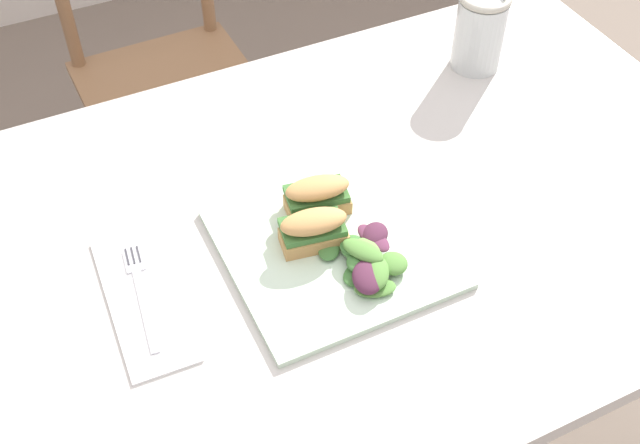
% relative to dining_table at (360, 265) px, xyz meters
% --- Properties ---
extents(dining_table, '(1.24, 0.83, 0.74)m').
position_rel_dining_table_xyz_m(dining_table, '(0.00, 0.00, 0.00)').
color(dining_table, '#BCB7AD').
rests_on(dining_table, ground).
extents(chair_wooden_far, '(0.41, 0.41, 0.87)m').
position_rel_dining_table_xyz_m(chair_wooden_far, '(-0.08, 0.84, -0.16)').
color(chair_wooden_far, '#8E6642').
rests_on(chair_wooden_far, ground).
extents(plate_lunch, '(0.29, 0.29, 0.01)m').
position_rel_dining_table_xyz_m(plate_lunch, '(-0.08, -0.05, 0.13)').
color(plate_lunch, beige).
rests_on(plate_lunch, dining_table).
extents(sandwich_half_front, '(0.10, 0.07, 0.06)m').
position_rel_dining_table_xyz_m(sandwich_half_front, '(-0.10, -0.04, 0.17)').
color(sandwich_half_front, tan).
rests_on(sandwich_half_front, plate_lunch).
extents(sandwich_half_back, '(0.10, 0.07, 0.06)m').
position_rel_dining_table_xyz_m(sandwich_half_back, '(-0.07, 0.02, 0.17)').
color(sandwich_half_back, tan).
rests_on(sandwich_half_back, plate_lunch).
extents(salad_mixed_greens, '(0.12, 0.14, 0.03)m').
position_rel_dining_table_xyz_m(salad_mixed_greens, '(-0.05, -0.11, 0.15)').
color(salad_mixed_greens, '#3D7033').
rests_on(salad_mixed_greens, plate_lunch).
extents(napkin_folded, '(0.10, 0.25, 0.00)m').
position_rel_dining_table_xyz_m(napkin_folded, '(-0.34, -0.02, 0.13)').
color(napkin_folded, white).
rests_on(napkin_folded, dining_table).
extents(fork_on_napkin, '(0.04, 0.19, 0.00)m').
position_rel_dining_table_xyz_m(fork_on_napkin, '(-0.34, -0.01, 0.14)').
color(fork_on_napkin, silver).
rests_on(fork_on_napkin, napkin_folded).
extents(mason_jar_iced_tea, '(0.09, 0.09, 0.14)m').
position_rel_dining_table_xyz_m(mason_jar_iced_tea, '(0.35, 0.23, 0.19)').
color(mason_jar_iced_tea, '#C67528').
rests_on(mason_jar_iced_tea, dining_table).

